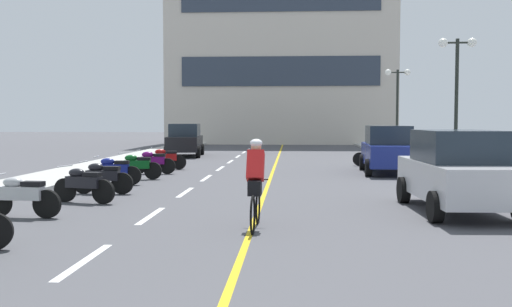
% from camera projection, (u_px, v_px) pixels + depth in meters
% --- Properties ---
extents(ground_plane, '(140.00, 140.00, 0.00)m').
position_uv_depth(ground_plane, '(267.00, 171.00, 23.24)').
color(ground_plane, '#47474C').
extents(curb_left, '(2.40, 72.00, 0.12)m').
position_uv_depth(curb_left, '(113.00, 163.00, 26.67)').
color(curb_left, '#A8A8A3').
rests_on(curb_left, ground).
extents(curb_right, '(2.40, 72.00, 0.12)m').
position_uv_depth(curb_right, '(431.00, 164.00, 25.78)').
color(curb_right, '#A8A8A3').
rests_on(curb_right, ground).
extents(lane_dash_1, '(0.14, 2.20, 0.01)m').
position_uv_depth(lane_dash_1, '(84.00, 261.00, 8.42)').
color(lane_dash_1, silver).
rests_on(lane_dash_1, ground).
extents(lane_dash_2, '(0.14, 2.20, 0.01)m').
position_uv_depth(lane_dash_2, '(151.00, 216.00, 12.40)').
color(lane_dash_2, silver).
rests_on(lane_dash_2, ground).
extents(lane_dash_3, '(0.14, 2.20, 0.01)m').
position_uv_depth(lane_dash_3, '(185.00, 192.00, 16.39)').
color(lane_dash_3, silver).
rests_on(lane_dash_3, ground).
extents(lane_dash_4, '(0.14, 2.20, 0.01)m').
position_uv_depth(lane_dash_4, '(206.00, 178.00, 20.38)').
color(lane_dash_4, silver).
rests_on(lane_dash_4, ground).
extents(lane_dash_5, '(0.14, 2.20, 0.01)m').
position_uv_depth(lane_dash_5, '(220.00, 168.00, 24.36)').
color(lane_dash_5, silver).
rests_on(lane_dash_5, ground).
extents(lane_dash_6, '(0.14, 2.20, 0.01)m').
position_uv_depth(lane_dash_6, '(230.00, 162.00, 28.35)').
color(lane_dash_6, silver).
rests_on(lane_dash_6, ground).
extents(lane_dash_7, '(0.14, 2.20, 0.01)m').
position_uv_depth(lane_dash_7, '(238.00, 156.00, 32.33)').
color(lane_dash_7, silver).
rests_on(lane_dash_7, ground).
extents(lane_dash_8, '(0.14, 2.20, 0.01)m').
position_uv_depth(lane_dash_8, '(244.00, 152.00, 36.32)').
color(lane_dash_8, silver).
rests_on(lane_dash_8, ground).
extents(lane_dash_9, '(0.14, 2.20, 0.01)m').
position_uv_depth(lane_dash_9, '(249.00, 149.00, 40.30)').
color(lane_dash_9, silver).
rests_on(lane_dash_9, ground).
extents(lane_dash_10, '(0.14, 2.20, 0.01)m').
position_uv_depth(lane_dash_10, '(253.00, 146.00, 44.29)').
color(lane_dash_10, silver).
rests_on(lane_dash_10, ground).
extents(lane_dash_11, '(0.14, 2.20, 0.01)m').
position_uv_depth(lane_dash_11, '(256.00, 144.00, 48.27)').
color(lane_dash_11, silver).
rests_on(lane_dash_11, ground).
extents(centre_line_yellow, '(0.12, 66.00, 0.01)m').
position_uv_depth(centre_line_yellow, '(275.00, 165.00, 26.21)').
color(centre_line_yellow, gold).
rests_on(centre_line_yellow, ground).
extents(office_building, '(19.05, 6.80, 19.82)m').
position_uv_depth(office_building, '(281.00, 28.00, 49.90)').
color(office_building, beige).
rests_on(office_building, ground).
extents(street_lamp_mid, '(1.46, 0.36, 5.09)m').
position_uv_depth(street_lamp_mid, '(457.00, 73.00, 22.54)').
color(street_lamp_mid, black).
rests_on(street_lamp_mid, curb_right).
extents(street_lamp_far, '(1.46, 0.36, 4.83)m').
position_uv_depth(street_lamp_far, '(397.00, 91.00, 33.42)').
color(street_lamp_far, black).
rests_on(street_lamp_far, curb_right).
extents(parked_car_near, '(2.04, 4.26, 1.82)m').
position_uv_depth(parked_car_near, '(457.00, 171.00, 12.89)').
color(parked_car_near, black).
rests_on(parked_car_near, ground).
extents(parked_car_mid, '(2.06, 4.27, 1.82)m').
position_uv_depth(parked_car_mid, '(388.00, 149.00, 22.19)').
color(parked_car_mid, black).
rests_on(parked_car_mid, ground).
extents(parked_car_far, '(2.19, 4.32, 1.82)m').
position_uv_depth(parked_car_far, '(185.00, 140.00, 32.39)').
color(parked_car_far, black).
rests_on(parked_car_far, ground).
extents(motorcycle_3, '(1.70, 0.60, 0.92)m').
position_uv_depth(motorcycle_3, '(22.00, 195.00, 12.14)').
color(motorcycle_3, black).
rests_on(motorcycle_3, ground).
extents(motorcycle_4, '(1.67, 0.70, 0.92)m').
position_uv_depth(motorcycle_4, '(83.00, 184.00, 14.28)').
color(motorcycle_4, black).
rests_on(motorcycle_4, ground).
extents(motorcycle_5, '(1.70, 0.60, 0.92)m').
position_uv_depth(motorcycle_5, '(103.00, 177.00, 16.00)').
color(motorcycle_5, black).
rests_on(motorcycle_5, ground).
extents(motorcycle_6, '(1.70, 0.60, 0.92)m').
position_uv_depth(motorcycle_6, '(114.00, 170.00, 18.16)').
color(motorcycle_6, black).
rests_on(motorcycle_6, ground).
extents(motorcycle_7, '(1.70, 0.60, 0.92)m').
position_uv_depth(motorcycle_7, '(137.00, 166.00, 19.88)').
color(motorcycle_7, black).
rests_on(motorcycle_7, ground).
extents(motorcycle_8, '(1.70, 0.60, 0.92)m').
position_uv_depth(motorcycle_8, '(153.00, 162.00, 21.86)').
color(motorcycle_8, black).
rests_on(motorcycle_8, ground).
extents(motorcycle_9, '(1.67, 0.70, 0.92)m').
position_uv_depth(motorcycle_9, '(165.00, 158.00, 23.71)').
color(motorcycle_9, black).
rests_on(motorcycle_9, ground).
extents(motorcycle_10, '(1.70, 0.60, 0.92)m').
position_uv_depth(motorcycle_10, '(372.00, 155.00, 25.62)').
color(motorcycle_10, black).
rests_on(motorcycle_10, ground).
extents(cyclist_rider, '(0.42, 1.77, 1.71)m').
position_uv_depth(cyclist_rider, '(255.00, 182.00, 10.91)').
color(cyclist_rider, black).
rests_on(cyclist_rider, ground).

